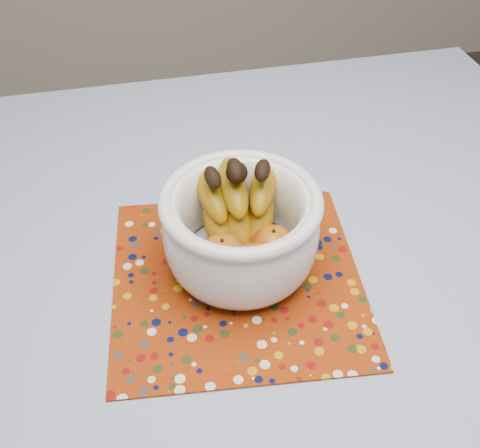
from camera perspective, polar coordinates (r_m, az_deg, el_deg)
The scene contains 4 objects.
table at distance 0.94m, azimuth 4.07°, elevation -8.85°, with size 1.20×1.20×0.75m.
tablecloth at distance 0.88m, azimuth 4.33°, elevation -5.56°, with size 1.32×1.32×0.01m, color slate.
placemat at distance 0.87m, azimuth -0.31°, elevation -5.53°, with size 0.38×0.38×0.00m, color maroon.
fruit_bowl at distance 0.83m, azimuth 0.14°, elevation 0.03°, with size 0.23×0.23×0.18m.
Camera 1 is at (-0.19, -0.55, 1.41)m, focal length 42.00 mm.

